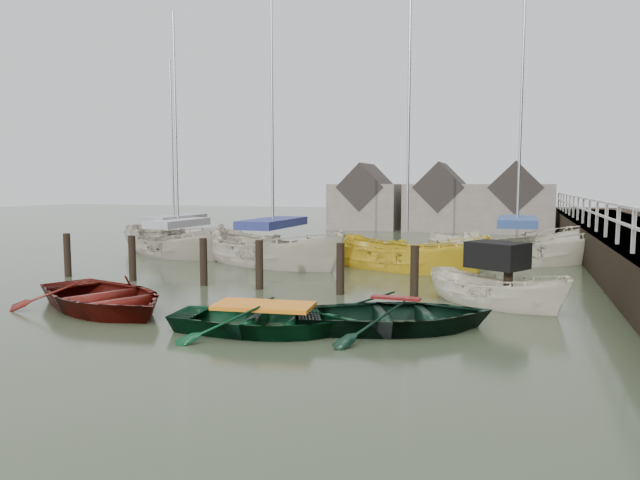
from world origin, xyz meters
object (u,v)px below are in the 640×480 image
at_px(rowboat_dkgreen, 395,329).
at_px(sailboat_a, 179,254).
at_px(sailboat_c, 407,268).
at_px(rowboat_red, 104,310).
at_px(sailboat_b, 273,263).
at_px(sailboat_e, 175,251).
at_px(rowboat_green, 264,332).
at_px(sailboat_d, 516,261).
at_px(motorboat, 496,300).

bearing_deg(rowboat_dkgreen, sailboat_a, 27.41).
relative_size(sailboat_a, sailboat_c, 0.97).
bearing_deg(rowboat_red, rowboat_dkgreen, -60.38).
relative_size(sailboat_a, sailboat_b, 0.90).
height_order(sailboat_c, sailboat_e, sailboat_c).
xyz_separation_m(rowboat_red, sailboat_c, (5.53, 8.98, 0.01)).
distance_m(rowboat_green, sailboat_c, 9.60).
bearing_deg(sailboat_d, motorboat, 155.32).
relative_size(rowboat_red, motorboat, 1.12).
xyz_separation_m(rowboat_green, rowboat_dkgreen, (2.45, 1.08, 0.00)).
distance_m(rowboat_red, rowboat_dkgreen, 6.89).
bearing_deg(sailboat_c, rowboat_dkgreen, -150.44).
xyz_separation_m(motorboat, sailboat_b, (-8.09, 4.80, -0.05)).
height_order(motorboat, sailboat_e, sailboat_e).
height_order(sailboat_a, sailboat_c, sailboat_c).
bearing_deg(sailboat_c, sailboat_a, 107.24).
bearing_deg(sailboat_d, sailboat_e, 73.75).
distance_m(sailboat_b, sailboat_d, 9.19).
distance_m(sailboat_a, sailboat_b, 4.89).
bearing_deg(sailboat_b, rowboat_red, -162.94).
distance_m(rowboat_green, sailboat_a, 13.23).
relative_size(motorboat, sailboat_a, 0.36).
relative_size(motorboat, sailboat_c, 0.35).
height_order(rowboat_red, rowboat_dkgreen, rowboat_red).
bearing_deg(motorboat, rowboat_dkgreen, 178.76).
bearing_deg(sailboat_c, sailboat_d, -31.28).
height_order(rowboat_green, rowboat_dkgreen, rowboat_dkgreen).
bearing_deg(sailboat_e, sailboat_d, -63.28).
bearing_deg(sailboat_b, motorboat, -99.34).
relative_size(rowboat_green, rowboat_dkgreen, 0.92).
height_order(rowboat_dkgreen, sailboat_c, sailboat_c).
distance_m(rowboat_green, rowboat_dkgreen, 2.68).
bearing_deg(sailboat_e, rowboat_green, -118.26).
bearing_deg(motorboat, rowboat_red, 142.15).
relative_size(motorboat, sailboat_d, 0.36).
relative_size(rowboat_green, sailboat_b, 0.31).
distance_m(sailboat_a, sailboat_c, 9.68).
relative_size(sailboat_d, sailboat_e, 1.17).
bearing_deg(rowboat_dkgreen, sailboat_b, 14.86).
xyz_separation_m(rowboat_dkgreen, sailboat_e, (-11.87, 10.01, 0.06)).
distance_m(rowboat_green, sailboat_d, 13.29).
bearing_deg(sailboat_c, rowboat_red, 168.91).
xyz_separation_m(rowboat_green, sailboat_a, (-8.56, 10.10, 0.07)).
bearing_deg(sailboat_b, sailboat_d, -47.03).
relative_size(rowboat_green, sailboat_e, 0.40).
bearing_deg(sailboat_d, rowboat_dkgreen, 146.95).
bearing_deg(motorboat, sailboat_d, 26.26).
relative_size(rowboat_red, rowboat_green, 1.19).
height_order(rowboat_dkgreen, sailboat_d, sailboat_d).
bearing_deg(sailboat_b, rowboat_dkgreen, -120.49).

